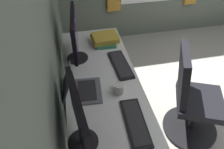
{
  "coord_description": "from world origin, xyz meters",
  "views": [
    {
      "loc": [
        -1.0,
        1.96,
        1.98
      ],
      "look_at": [
        0.14,
        1.72,
        0.95
      ],
      "focal_mm": 34.05,
      "sensor_mm": 36.0,
      "label": 1
    }
  ],
  "objects_px": {
    "monitor_primary": "(80,118)",
    "keyboard_main": "(135,122)",
    "drawer_pedestal": "(102,115)",
    "book_stack_near": "(105,39)",
    "laptop_leftmost": "(79,88)",
    "office_chair": "(192,100)",
    "keyboard_spare": "(121,65)",
    "coffee_mug": "(119,88)",
    "monitor_secondary": "(75,35)"
  },
  "relations": [
    {
      "from": "keyboard_main",
      "to": "book_stack_near",
      "type": "height_order",
      "value": "book_stack_near"
    },
    {
      "from": "keyboard_main",
      "to": "coffee_mug",
      "type": "bearing_deg",
      "value": 8.3
    },
    {
      "from": "book_stack_near",
      "to": "drawer_pedestal",
      "type": "bearing_deg",
      "value": 166.06
    },
    {
      "from": "office_chair",
      "to": "monitor_secondary",
      "type": "bearing_deg",
      "value": 62.87
    },
    {
      "from": "monitor_secondary",
      "to": "laptop_leftmost",
      "type": "height_order",
      "value": "monitor_secondary"
    },
    {
      "from": "office_chair",
      "to": "keyboard_spare",
      "type": "bearing_deg",
      "value": 62.48
    },
    {
      "from": "coffee_mug",
      "to": "monitor_secondary",
      "type": "bearing_deg",
      "value": 28.55
    },
    {
      "from": "monitor_primary",
      "to": "coffee_mug",
      "type": "height_order",
      "value": "monitor_primary"
    },
    {
      "from": "laptop_leftmost",
      "to": "office_chair",
      "type": "distance_m",
      "value": 1.08
    },
    {
      "from": "book_stack_near",
      "to": "keyboard_spare",
      "type": "bearing_deg",
      "value": -169.94
    },
    {
      "from": "drawer_pedestal",
      "to": "monitor_primary",
      "type": "relative_size",
      "value": 1.4
    },
    {
      "from": "monitor_primary",
      "to": "keyboard_spare",
      "type": "bearing_deg",
      "value": -30.16
    },
    {
      "from": "monitor_secondary",
      "to": "coffee_mug",
      "type": "distance_m",
      "value": 0.63
    },
    {
      "from": "monitor_secondary",
      "to": "coffee_mug",
      "type": "bearing_deg",
      "value": -151.45
    },
    {
      "from": "drawer_pedestal",
      "to": "book_stack_near",
      "type": "distance_m",
      "value": 0.79
    },
    {
      "from": "keyboard_main",
      "to": "office_chair",
      "type": "distance_m",
      "value": 0.8
    },
    {
      "from": "monitor_primary",
      "to": "book_stack_near",
      "type": "xyz_separation_m",
      "value": [
        1.13,
        -0.35,
        -0.21
      ]
    },
    {
      "from": "monitor_secondary",
      "to": "book_stack_near",
      "type": "xyz_separation_m",
      "value": [
        0.22,
        -0.31,
        -0.22
      ]
    },
    {
      "from": "drawer_pedestal",
      "to": "keyboard_main",
      "type": "relative_size",
      "value": 1.64
    },
    {
      "from": "monitor_primary",
      "to": "laptop_leftmost",
      "type": "xyz_separation_m",
      "value": [
        0.46,
        -0.02,
        -0.2
      ]
    },
    {
      "from": "keyboard_main",
      "to": "coffee_mug",
      "type": "distance_m",
      "value": 0.32
    },
    {
      "from": "monitor_secondary",
      "to": "keyboard_spare",
      "type": "bearing_deg",
      "value": -116.48
    },
    {
      "from": "monitor_primary",
      "to": "keyboard_main",
      "type": "distance_m",
      "value": 0.45
    },
    {
      "from": "drawer_pedestal",
      "to": "keyboard_spare",
      "type": "height_order",
      "value": "keyboard_spare"
    },
    {
      "from": "drawer_pedestal",
      "to": "monitor_primary",
      "type": "height_order",
      "value": "monitor_primary"
    },
    {
      "from": "drawer_pedestal",
      "to": "office_chair",
      "type": "distance_m",
      "value": 0.87
    },
    {
      "from": "monitor_secondary",
      "to": "coffee_mug",
      "type": "xyz_separation_m",
      "value": [
        -0.52,
        -0.28,
        -0.22
      ]
    },
    {
      "from": "book_stack_near",
      "to": "monitor_secondary",
      "type": "bearing_deg",
      "value": 125.17
    },
    {
      "from": "monitor_primary",
      "to": "book_stack_near",
      "type": "relative_size",
      "value": 1.72
    },
    {
      "from": "laptop_leftmost",
      "to": "office_chair",
      "type": "xyz_separation_m",
      "value": [
        -0.06,
        -1.03,
        -0.32
      ]
    },
    {
      "from": "drawer_pedestal",
      "to": "office_chair",
      "type": "height_order",
      "value": "office_chair"
    },
    {
      "from": "keyboard_spare",
      "to": "drawer_pedestal",
      "type": "bearing_deg",
      "value": 135.71
    },
    {
      "from": "drawer_pedestal",
      "to": "monitor_primary",
      "type": "distance_m",
      "value": 0.83
    },
    {
      "from": "monitor_secondary",
      "to": "keyboard_main",
      "type": "height_order",
      "value": "monitor_secondary"
    },
    {
      "from": "drawer_pedestal",
      "to": "office_chair",
      "type": "bearing_deg",
      "value": -95.93
    },
    {
      "from": "laptop_leftmost",
      "to": "monitor_primary",
      "type": "bearing_deg",
      "value": 178.11
    },
    {
      "from": "coffee_mug",
      "to": "drawer_pedestal",
      "type": "bearing_deg",
      "value": 54.69
    },
    {
      "from": "coffee_mug",
      "to": "office_chair",
      "type": "distance_m",
      "value": 0.79
    },
    {
      "from": "drawer_pedestal",
      "to": "monitor_secondary",
      "type": "distance_m",
      "value": 0.79
    },
    {
      "from": "laptop_leftmost",
      "to": "book_stack_near",
      "type": "distance_m",
      "value": 0.75
    },
    {
      "from": "monitor_secondary",
      "to": "keyboard_main",
      "type": "distance_m",
      "value": 0.93
    },
    {
      "from": "laptop_leftmost",
      "to": "keyboard_main",
      "type": "relative_size",
      "value": 0.78
    },
    {
      "from": "monitor_secondary",
      "to": "laptop_leftmost",
      "type": "distance_m",
      "value": 0.5
    },
    {
      "from": "monitor_secondary",
      "to": "office_chair",
      "type": "distance_m",
      "value": 1.25
    },
    {
      "from": "monitor_secondary",
      "to": "office_chair",
      "type": "bearing_deg",
      "value": -117.13
    },
    {
      "from": "keyboard_spare",
      "to": "book_stack_near",
      "type": "relative_size",
      "value": 1.48
    },
    {
      "from": "office_chair",
      "to": "coffee_mug",
      "type": "bearing_deg",
      "value": 90.63
    },
    {
      "from": "monitor_primary",
      "to": "keyboard_main",
      "type": "height_order",
      "value": "monitor_primary"
    },
    {
      "from": "keyboard_spare",
      "to": "book_stack_near",
      "type": "height_order",
      "value": "book_stack_near"
    },
    {
      "from": "keyboard_main",
      "to": "office_chair",
      "type": "bearing_deg",
      "value": -64.38
    }
  ]
}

